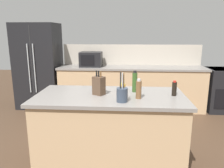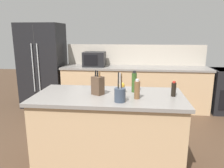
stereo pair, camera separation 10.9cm
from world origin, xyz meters
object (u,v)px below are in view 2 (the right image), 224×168
object	(u,v)px
microwave	(94,59)
knife_block	(98,85)
olive_oil_bottle	(134,82)
honey_jar	(122,88)
utensil_crock	(120,94)
pepper_grinder	(137,90)
refrigerator	(43,65)
soy_sauce_bottle	(174,89)

from	to	relation	value
microwave	knife_block	size ratio (longest dim) A/B	1.61
knife_block	olive_oil_bottle	world-z (taller)	knife_block
olive_oil_bottle	honey_jar	bearing A→B (deg)	-162.34
knife_block	utensil_crock	distance (m)	0.38
pepper_grinder	refrigerator	bearing A→B (deg)	131.64
pepper_grinder	microwave	bearing A→B (deg)	111.48
knife_block	refrigerator	bearing A→B (deg)	159.92
refrigerator	honey_jar	world-z (taller)	refrigerator
microwave	soy_sauce_bottle	distance (m)	2.56
refrigerator	olive_oil_bottle	bearing A→B (deg)	-45.20
utensil_crock	soy_sauce_bottle	distance (m)	0.66
knife_block	olive_oil_bottle	size ratio (longest dim) A/B	1.08
knife_block	pepper_grinder	size ratio (longest dim) A/B	1.29
knife_block	soy_sauce_bottle	xyz separation A→B (m)	(0.89, 0.02, -0.03)
olive_oil_bottle	soy_sauce_bottle	bearing A→B (deg)	-17.05
refrigerator	soy_sauce_bottle	bearing A→B (deg)	-41.36
knife_block	honey_jar	size ratio (longest dim) A/B	2.39
soy_sauce_bottle	olive_oil_bottle	distance (m)	0.48
utensil_crock	microwave	bearing A→B (deg)	106.61
soy_sauce_bottle	olive_oil_bottle	bearing A→B (deg)	162.95
utensil_crock	honey_jar	world-z (taller)	utensil_crock
utensil_crock	soy_sauce_bottle	world-z (taller)	utensil_crock
microwave	pepper_grinder	size ratio (longest dim) A/B	2.07
knife_block	honey_jar	distance (m)	0.31
microwave	utensil_crock	world-z (taller)	utensil_crock
utensil_crock	honey_jar	bearing A→B (deg)	90.40
refrigerator	olive_oil_bottle	distance (m)	2.95
utensil_crock	honey_jar	xyz separation A→B (m)	(-0.00, 0.37, -0.03)
utensil_crock	knife_block	bearing A→B (deg)	138.59
microwave	pepper_grinder	world-z (taller)	microwave
soy_sauce_bottle	pepper_grinder	bearing A→B (deg)	-161.32
microwave	pepper_grinder	bearing A→B (deg)	-68.52
refrigerator	knife_block	world-z (taller)	refrigerator
olive_oil_bottle	utensil_crock	bearing A→B (deg)	-109.68
refrigerator	microwave	bearing A→B (deg)	-2.46
knife_block	pepper_grinder	world-z (taller)	knife_block
microwave	honey_jar	bearing A→B (deg)	-70.75
knife_block	soy_sauce_bottle	bearing A→B (deg)	35.27
microwave	honey_jar	world-z (taller)	microwave
microwave	honey_jar	distance (m)	2.21
soy_sauce_bottle	pepper_grinder	world-z (taller)	pepper_grinder
refrigerator	honey_jar	bearing A→B (deg)	-48.00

